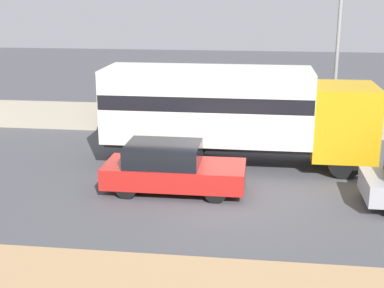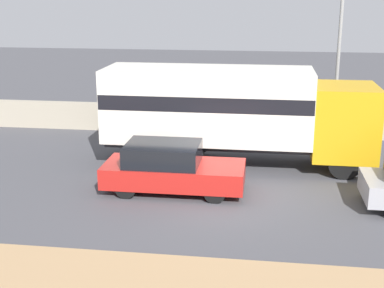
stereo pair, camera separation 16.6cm
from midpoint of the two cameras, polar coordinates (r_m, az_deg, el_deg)
ground_plane at (r=15.61m, az=2.41°, el=-5.63°), size 80.00×80.00×0.00m
stone_wall_backdrop at (r=22.29m, az=4.04°, el=2.52°), size 60.00×0.35×1.16m
street_lamp at (r=21.40m, az=15.06°, el=10.15°), size 0.56×0.28×6.47m
box_truck at (r=18.03m, az=3.99°, el=3.75°), size 8.99×2.44×3.29m
car_hatchback at (r=15.83m, az=-2.53°, el=-2.57°), size 4.15×1.76×1.46m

